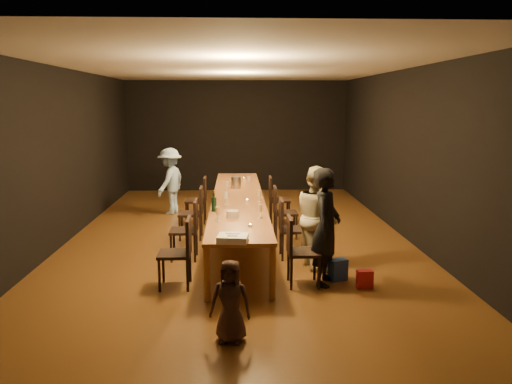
{
  "coord_description": "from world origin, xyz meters",
  "views": [
    {
      "loc": [
        -0.05,
        -8.72,
        2.4
      ],
      "look_at": [
        0.28,
        -0.91,
        1.0
      ],
      "focal_mm": 35.0,
      "sensor_mm": 36.0,
      "label": 1
    }
  ],
  "objects_px": {
    "chair_right_0": "(304,251)",
    "man_blue": "(170,181)",
    "woman_tan": "(317,217)",
    "champagne_bottle": "(214,201)",
    "child": "(230,301)",
    "chair_left_2": "(191,213)",
    "chair_right_3": "(280,199)",
    "chair_right_1": "(293,229)",
    "plate_stack": "(233,214)",
    "chair_right_2": "(285,212)",
    "chair_left_0": "(175,253)",
    "table": "(238,200)",
    "chair_left_1": "(184,230)",
    "chair_left_3": "(196,200)",
    "woman_birthday": "(326,227)",
    "ice_bucket": "(236,182)",
    "birthday_cake": "(233,238)"
  },
  "relations": [
    {
      "from": "woman_birthday",
      "to": "child",
      "type": "relative_size",
      "value": 1.83
    },
    {
      "from": "plate_stack",
      "to": "birthday_cake",
      "type": "bearing_deg",
      "value": -89.72
    },
    {
      "from": "woman_tan",
      "to": "chair_right_3",
      "type": "bearing_deg",
      "value": -6.96
    },
    {
      "from": "woman_birthday",
      "to": "birthday_cake",
      "type": "xyz_separation_m",
      "value": [
        -1.23,
        -0.54,
        0.01
      ]
    },
    {
      "from": "chair_left_0",
      "to": "champagne_bottle",
      "type": "xyz_separation_m",
      "value": [
        0.47,
        1.21,
        0.45
      ]
    },
    {
      "from": "chair_right_2",
      "to": "plate_stack",
      "type": "relative_size",
      "value": 5.08
    },
    {
      "from": "woman_birthday",
      "to": "woman_tan",
      "type": "distance_m",
      "value": 0.74
    },
    {
      "from": "chair_right_0",
      "to": "man_blue",
      "type": "bearing_deg",
      "value": -152.63
    },
    {
      "from": "chair_left_1",
      "to": "chair_left_2",
      "type": "xyz_separation_m",
      "value": [
        0.0,
        1.2,
        0.0
      ]
    },
    {
      "from": "chair_right_3",
      "to": "chair_left_0",
      "type": "distance_m",
      "value": 3.98
    },
    {
      "from": "chair_right_0",
      "to": "child",
      "type": "xyz_separation_m",
      "value": [
        -0.96,
        -1.56,
        -0.04
      ]
    },
    {
      "from": "chair_right_2",
      "to": "child",
      "type": "height_order",
      "value": "chair_right_2"
    },
    {
      "from": "table",
      "to": "child",
      "type": "height_order",
      "value": "child"
    },
    {
      "from": "man_blue",
      "to": "champagne_bottle",
      "type": "bearing_deg",
      "value": 38.58
    },
    {
      "from": "plate_stack",
      "to": "ice_bucket",
      "type": "xyz_separation_m",
      "value": [
        0.06,
        2.59,
        0.06
      ]
    },
    {
      "from": "table",
      "to": "birthday_cake",
      "type": "distance_m",
      "value": 2.9
    },
    {
      "from": "table",
      "to": "chair_right_2",
      "type": "distance_m",
      "value": 0.88
    },
    {
      "from": "chair_left_2",
      "to": "chair_right_0",
      "type": "bearing_deg",
      "value": -144.69
    },
    {
      "from": "child",
      "to": "chair_left_2",
      "type": "bearing_deg",
      "value": 110.74
    },
    {
      "from": "chair_left_0",
      "to": "woman_tan",
      "type": "bearing_deg",
      "value": -68.54
    },
    {
      "from": "child",
      "to": "plate_stack",
      "type": "distance_m",
      "value": 2.37
    },
    {
      "from": "woman_tan",
      "to": "child",
      "type": "xyz_separation_m",
      "value": [
        -1.26,
        -2.34,
        -0.32
      ]
    },
    {
      "from": "chair_right_1",
      "to": "plate_stack",
      "type": "xyz_separation_m",
      "value": [
        -0.94,
        -0.41,
        0.34
      ]
    },
    {
      "from": "chair_left_2",
      "to": "child",
      "type": "xyz_separation_m",
      "value": [
        0.74,
        -3.96,
        -0.04
      ]
    },
    {
      "from": "chair_right_1",
      "to": "ice_bucket",
      "type": "bearing_deg",
      "value": -157.93
    },
    {
      "from": "chair_right_0",
      "to": "ice_bucket",
      "type": "distance_m",
      "value": 3.51
    },
    {
      "from": "chair_left_3",
      "to": "plate_stack",
      "type": "distance_m",
      "value": 2.94
    },
    {
      "from": "woman_tan",
      "to": "champagne_bottle",
      "type": "height_order",
      "value": "woman_tan"
    },
    {
      "from": "woman_tan",
      "to": "plate_stack",
      "type": "bearing_deg",
      "value": 77.0
    },
    {
      "from": "table",
      "to": "chair_left_0",
      "type": "relative_size",
      "value": 6.45
    },
    {
      "from": "chair_left_1",
      "to": "man_blue",
      "type": "height_order",
      "value": "man_blue"
    },
    {
      "from": "chair_left_3",
      "to": "table",
      "type": "bearing_deg",
      "value": -144.69
    },
    {
      "from": "table",
      "to": "chair_right_3",
      "type": "relative_size",
      "value": 6.45
    },
    {
      "from": "chair_right_2",
      "to": "child",
      "type": "distance_m",
      "value": 4.07
    },
    {
      "from": "chair_right_2",
      "to": "chair_right_3",
      "type": "relative_size",
      "value": 1.0
    },
    {
      "from": "chair_right_2",
      "to": "child",
      "type": "bearing_deg",
      "value": -13.58
    },
    {
      "from": "chair_right_2",
      "to": "birthday_cake",
      "type": "bearing_deg",
      "value": -17.83
    },
    {
      "from": "birthday_cake",
      "to": "plate_stack",
      "type": "height_order",
      "value": "plate_stack"
    },
    {
      "from": "child",
      "to": "ice_bucket",
      "type": "xyz_separation_m",
      "value": [
        0.08,
        4.93,
        0.43
      ]
    },
    {
      "from": "chair_right_3",
      "to": "chair_left_3",
      "type": "relative_size",
      "value": 1.0
    },
    {
      "from": "child",
      "to": "man_blue",
      "type": "bearing_deg",
      "value": 112.79
    },
    {
      "from": "chair_right_2",
      "to": "chair_right_1",
      "type": "bearing_deg",
      "value": -0.0
    },
    {
      "from": "chair_right_3",
      "to": "chair_left_3",
      "type": "xyz_separation_m",
      "value": [
        -1.7,
        0.0,
        0.0
      ]
    },
    {
      "from": "chair_right_3",
      "to": "birthday_cake",
      "type": "xyz_separation_m",
      "value": [
        -0.93,
        -4.1,
        0.33
      ]
    },
    {
      "from": "woman_tan",
      "to": "woman_birthday",
      "type": "bearing_deg",
      "value": 166.95
    },
    {
      "from": "chair_right_1",
      "to": "woman_tan",
      "type": "height_order",
      "value": "woman_tan"
    },
    {
      "from": "chair_right_1",
      "to": "child",
      "type": "distance_m",
      "value": 2.92
    },
    {
      "from": "child",
      "to": "champagne_bottle",
      "type": "xyz_separation_m",
      "value": [
        -0.27,
        2.77,
        0.48
      ]
    },
    {
      "from": "champagne_bottle",
      "to": "chair_left_0",
      "type": "bearing_deg",
      "value": -111.22
    },
    {
      "from": "chair_left_2",
      "to": "woman_tan",
      "type": "relative_size",
      "value": 0.62
    }
  ]
}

